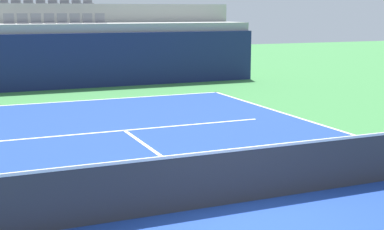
{
  "coord_description": "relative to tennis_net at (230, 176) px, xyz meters",
  "views": [
    {
      "loc": [
        -4.09,
        -8.0,
        3.26
      ],
      "look_at": [
        0.16,
        2.0,
        1.2
      ],
      "focal_mm": 51.58,
      "sensor_mm": 36.0,
      "label": 1
    }
  ],
  "objects": [
    {
      "name": "service_line_far",
      "position": [
        0.0,
        6.4,
        -0.5
      ],
      "size": [
        8.26,
        0.1,
        0.0
      ],
      "primitive_type": "cube",
      "color": "white",
      "rests_on": "court_surface"
    },
    {
      "name": "seating_row_lower",
      "position": [
        0.0,
        16.86,
        2.33
      ],
      "size": [
        4.39,
        0.44,
        0.44
      ],
      "color": "slate",
      "rests_on": "stands_tier_lower"
    },
    {
      "name": "seating_row_upper",
      "position": [
        0.0,
        19.26,
        3.2
      ],
      "size": [
        4.39,
        0.44,
        0.44
      ],
      "color": "slate",
      "rests_on": "stands_tier_upper"
    },
    {
      "name": "court_surface",
      "position": [
        0.0,
        0.0,
        -0.5
      ],
      "size": [
        11.0,
        24.0,
        0.01
      ],
      "primitive_type": "cube",
      "color": "navy",
      "rests_on": "ground_plane"
    },
    {
      "name": "centre_service_line",
      "position": [
        0.0,
        3.2,
        -0.5
      ],
      "size": [
        0.1,
        6.4,
        0.0
      ],
      "primitive_type": "cube",
      "color": "white",
      "rests_on": "court_surface"
    },
    {
      "name": "back_wall",
      "position": [
        0.0,
        15.41,
        0.65
      ],
      "size": [
        17.75,
        0.3,
        2.33
      ],
      "primitive_type": "cube",
      "color": "navy",
      "rests_on": "ground_plane"
    },
    {
      "name": "stands_tier_upper",
      "position": [
        0.0,
        19.16,
        1.28
      ],
      "size": [
        17.75,
        2.4,
        3.58
      ],
      "primitive_type": "cube",
      "color": "#9E9E99",
      "rests_on": "ground_plane"
    },
    {
      "name": "ground_plane",
      "position": [
        0.0,
        0.0,
        -0.51
      ],
      "size": [
        80.0,
        80.0,
        0.0
      ],
      "primitive_type": "plane",
      "color": "#387A3D"
    },
    {
      "name": "stands_tier_lower",
      "position": [
        0.0,
        16.76,
        0.85
      ],
      "size": [
        17.75,
        2.4,
        2.71
      ],
      "primitive_type": "cube",
      "color": "#9E9E99",
      "rests_on": "ground_plane"
    },
    {
      "name": "baseline_far",
      "position": [
        0.0,
        11.95,
        -0.5
      ],
      "size": [
        11.0,
        0.1,
        0.0
      ],
      "primitive_type": "cube",
      "color": "white",
      "rests_on": "court_surface"
    },
    {
      "name": "tennis_net",
      "position": [
        0.0,
        0.0,
        0.0
      ],
      "size": [
        11.08,
        0.08,
        1.07
      ],
      "color": "black",
      "rests_on": "court_surface"
    }
  ]
}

